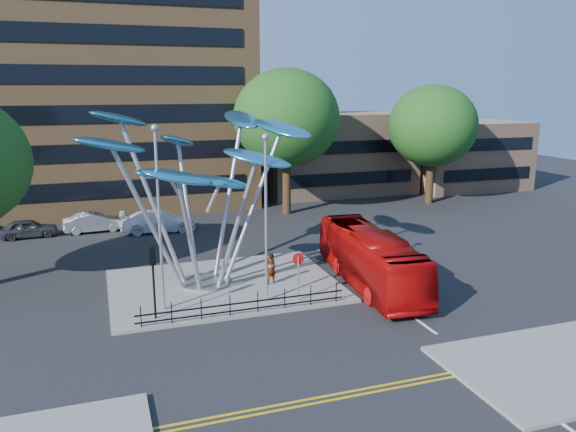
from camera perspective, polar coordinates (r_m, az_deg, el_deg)
name	(u,v)px	position (r m, az deg, el deg)	size (l,w,h in m)	color
ground	(275,328)	(25.66, -1.29, -11.31)	(120.00, 120.00, 0.00)	black
traffic_island	(224,285)	(30.78, -6.49, -7.01)	(12.00, 9.00, 0.15)	slate
double_yellow_near	(327,396)	(20.66, 4.01, -17.76)	(40.00, 0.12, 0.01)	gold
double_yellow_far	(331,400)	(20.42, 4.35, -18.16)	(40.00, 0.12, 0.01)	gold
brick_tower	(100,35)	(54.50, -18.57, 17.01)	(25.00, 15.00, 30.00)	brown
low_building_near	(336,153)	(57.53, 4.88, 6.38)	(15.00, 8.00, 8.00)	tan
low_building_far	(464,155)	(62.87, 17.46, 5.94)	(12.00, 8.00, 7.00)	tan
tree_right	(287,118)	(46.86, -0.14, 9.89)	(8.80, 8.80, 12.11)	black
tree_far	(433,126)	(53.09, 14.50, 8.84)	(8.00, 8.00, 10.81)	black
leaf_sculpture	(198,160)	(29.64, -9.14, 5.68)	(12.72, 9.54, 9.51)	#9EA0A5
street_lamp_left	(159,203)	(26.45, -13.02, 1.31)	(0.36, 0.36, 8.80)	#9EA0A5
street_lamp_right	(266,203)	(26.97, -2.26, 1.29)	(0.36, 0.36, 8.30)	#9EA0A5
traffic_light_island	(153,267)	(26.13, -13.57, -5.09)	(0.28, 0.18, 3.42)	black
no_entry_sign_island	(298,268)	(27.83, 1.06, -5.33)	(0.60, 0.10, 2.45)	#9EA0A5
pedestrian_railing_front	(244,306)	(26.70, -4.49, -9.06)	(10.00, 0.06, 1.00)	black
red_bus	(370,258)	(30.80, 8.34, -4.26)	(2.52, 10.77, 3.00)	#AA0708
pedestrian	(270,268)	(30.35, -1.79, -5.35)	(0.63, 0.42, 1.73)	gray
parked_car_left	(28,228)	(44.28, -24.90, -1.15)	(1.59, 3.96, 1.35)	#393C40
parked_car_mid	(94,222)	(44.18, -19.09, -0.61)	(1.53, 4.38, 1.44)	#A6AAAE
parked_car_right	(158,221)	(42.93, -13.04, -0.51)	(2.22, 5.47, 1.59)	white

